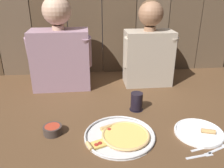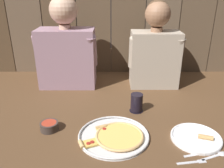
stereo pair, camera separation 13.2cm
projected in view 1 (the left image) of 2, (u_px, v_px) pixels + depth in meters
name	position (u px, v px, depth m)	size (l,w,h in m)	color
ground_plane	(113.00, 121.00, 1.30)	(3.20, 3.20, 0.00)	brown
pizza_tray	(121.00, 135.00, 1.16)	(0.35, 0.35, 0.03)	silver
dinner_plate	(199.00, 132.00, 1.18)	(0.25, 0.25, 0.03)	white
drinking_glass	(137.00, 102.00, 1.39)	(0.08, 0.08, 0.11)	black
dipping_bowl	(53.00, 129.00, 1.18)	(0.09, 0.09, 0.04)	#3D332D
table_fork	(201.00, 156.00, 1.03)	(0.13, 0.03, 0.01)	silver
table_knife	(206.00, 147.00, 1.08)	(0.15, 0.05, 0.01)	silver
table_spoon	(223.00, 147.00, 1.08)	(0.14, 0.07, 0.01)	silver
diner_left	(60.00, 47.00, 1.61)	(0.43, 0.22, 0.64)	gray
diner_right	(149.00, 47.00, 1.68)	(0.38, 0.20, 0.61)	#B2A38E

